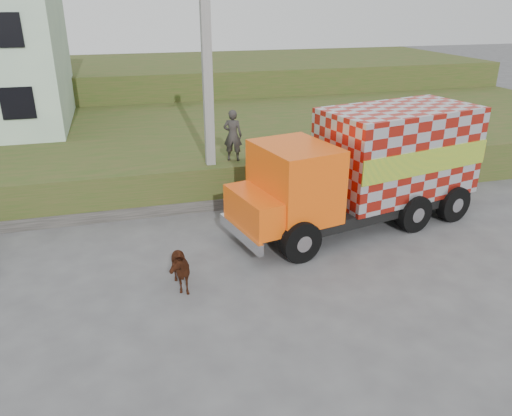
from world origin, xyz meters
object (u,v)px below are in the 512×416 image
object	(u,v)px
utility_pole	(208,88)
cow	(176,267)
pedestrian	(233,135)
cargo_truck	(369,167)

from	to	relation	value
utility_pole	cow	world-z (taller)	utility_pole
utility_pole	cow	xyz separation A→B (m)	(-1.89, -5.21, -3.51)
cow	pedestrian	bearing A→B (deg)	55.68
cargo_truck	cow	size ratio (longest dim) A/B	6.32
utility_pole	cargo_truck	world-z (taller)	utility_pole
utility_pole	cow	bearing A→B (deg)	-109.92
cargo_truck	pedestrian	bearing A→B (deg)	128.18
utility_pole	cow	distance (m)	6.56
cargo_truck	pedestrian	xyz separation A→B (m)	(-3.68, 3.02, 0.52)
cargo_truck	cow	xyz separation A→B (m)	(-6.41, -2.39, -1.30)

